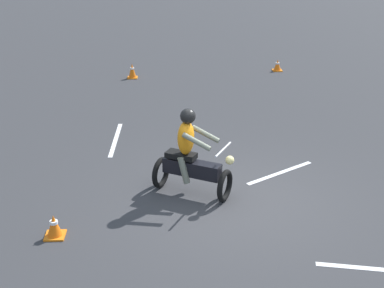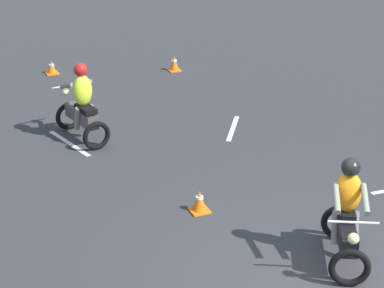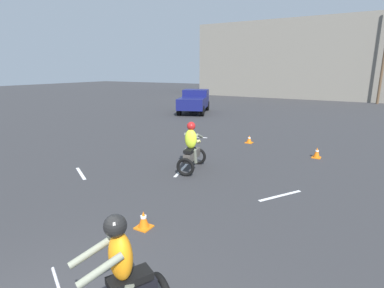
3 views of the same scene
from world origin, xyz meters
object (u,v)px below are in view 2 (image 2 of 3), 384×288
motorcycle_rider_background (82,107)px  traffic_cone_mid_left (199,202)px  motorcycle_rider_foreground (347,217)px  traffic_cone_near_left (174,64)px  traffic_cone_mid_center (52,68)px

motorcycle_rider_background → traffic_cone_mid_left: bearing=-86.3°
motorcycle_rider_foreground → traffic_cone_near_left: 9.72m
motorcycle_rider_foreground → motorcycle_rider_background: (-2.38, 6.02, 0.00)m
traffic_cone_near_left → motorcycle_rider_foreground: bearing=-96.3°
motorcycle_rider_foreground → traffic_cone_near_left: size_ratio=4.07×
traffic_cone_near_left → traffic_cone_mid_center: 3.20m
motorcycle_rider_background → traffic_cone_mid_center: (0.39, 4.62, -0.56)m
traffic_cone_mid_center → traffic_cone_mid_left: (0.60, -8.41, 0.02)m
motorcycle_rider_foreground → traffic_cone_mid_center: (-1.99, 10.64, -0.56)m
motorcycle_rider_background → traffic_cone_mid_left: 3.95m
motorcycle_rider_foreground → traffic_cone_mid_left: 2.69m
motorcycle_rider_background → traffic_cone_mid_left: size_ratio=4.31×
motorcycle_rider_foreground → traffic_cone_mid_center: bearing=-52.3°
motorcycle_rider_background → traffic_cone_near_left: size_ratio=4.07×
motorcycle_rider_background → traffic_cone_mid_center: bearing=74.1°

